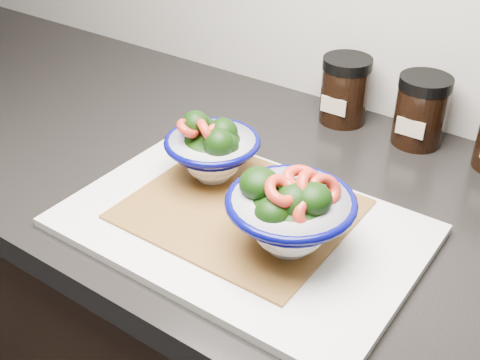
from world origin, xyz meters
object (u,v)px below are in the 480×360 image
Objects in this scene: cutting_board at (241,226)px; bowl_right at (290,213)px; bowl_left at (212,149)px; spice_jar_b at (421,111)px; spice_jar_a at (345,90)px.

bowl_right is at bearing -8.15° from cutting_board.
bowl_left is 0.35m from spice_jar_b.
bowl_left is at bearing -101.48° from spice_jar_a.
bowl_left is 0.87× the size of bowl_right.
bowl_left reaches higher than spice_jar_a.
bowl_right is at bearing -22.96° from bowl_left.
bowl_right is (0.17, -0.07, 0.01)m from bowl_left.
bowl_left reaches higher than cutting_board.
bowl_right is at bearing -93.32° from spice_jar_b.
bowl_right reaches higher than bowl_left.
cutting_board is 0.10m from bowl_right.
bowl_left is at bearing -123.47° from spice_jar_b.
spice_jar_b is at bearing 86.68° from bowl_right.
bowl_left is 1.19× the size of spice_jar_b.
bowl_right reaches higher than spice_jar_b.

